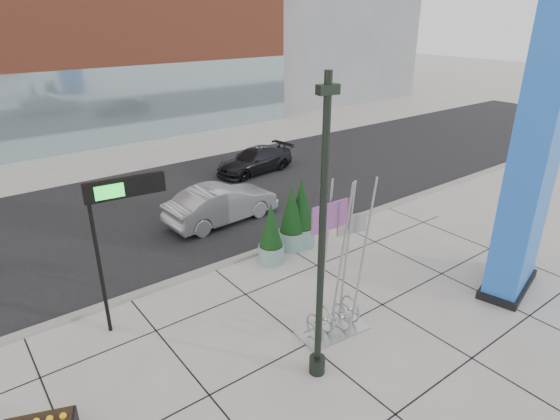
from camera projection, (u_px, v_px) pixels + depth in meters
ground at (256, 339)px, 12.72m from camera, size 160.00×160.00×0.00m
street_asphalt at (123, 219)px, 20.02m from camera, size 80.00×12.00×0.02m
curb_edge at (188, 276)px, 15.62m from camera, size 80.00×0.30×0.12m
tower_podium at (34, 56)px, 30.85m from camera, size 34.00×10.00×11.00m
tower_glass_front at (62, 113)px, 28.52m from camera, size 34.00×0.60×5.00m
building_grey_parking at (286, 3)px, 47.10m from camera, size 20.00×18.00×18.00m
blue_pylon at (535, 161)px, 13.47m from camera, size 2.85×1.77×8.80m
lamp_post at (321, 268)px, 10.42m from camera, size 0.48×0.40×7.22m
public_art_sculpture at (335, 295)px, 12.60m from camera, size 2.05×1.17×4.46m
overhead_street_sign at (119, 201)px, 12.04m from camera, size 2.05×0.42×4.34m
round_planter_east at (302, 214)px, 17.42m from camera, size 1.06×1.06×2.66m
round_planter_mid at (292, 219)px, 17.19m from camera, size 1.01×1.01×2.53m
round_planter_west at (271, 234)px, 16.26m from camera, size 0.91×0.91×2.26m
car_silver_mid at (222, 204)px, 19.55m from camera, size 4.96×2.03×1.60m
car_dark_east at (255, 161)px, 25.67m from camera, size 4.74×2.33×1.33m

